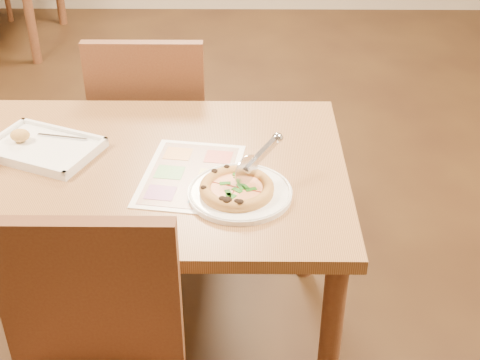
{
  "coord_description": "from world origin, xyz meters",
  "views": [
    {
      "loc": [
        0.36,
        -1.65,
        1.75
      ],
      "look_at": [
        0.34,
        -0.15,
        0.77
      ],
      "focal_mm": 50.0,
      "sensor_mm": 36.0,
      "label": 1
    }
  ],
  "objects_px": {
    "menu": "(191,175)",
    "appetizer_tray": "(41,148)",
    "pizza_cutter": "(257,160)",
    "plate": "(240,193)",
    "dining_table": "(126,190)",
    "chair_far": "(152,116)",
    "pizza": "(237,188)"
  },
  "relations": [
    {
      "from": "menu",
      "to": "appetizer_tray",
      "type": "bearing_deg",
      "value": 164.3
    },
    {
      "from": "plate",
      "to": "menu",
      "type": "bearing_deg",
      "value": 144.97
    },
    {
      "from": "dining_table",
      "to": "menu",
      "type": "relative_size",
      "value": 3.54
    },
    {
      "from": "chair_far",
      "to": "appetizer_tray",
      "type": "bearing_deg",
      "value": 63.83
    },
    {
      "from": "plate",
      "to": "menu",
      "type": "relative_size",
      "value": 0.77
    },
    {
      "from": "dining_table",
      "to": "chair_far",
      "type": "height_order",
      "value": "chair_far"
    },
    {
      "from": "pizza_cutter",
      "to": "menu",
      "type": "xyz_separation_m",
      "value": [
        -0.19,
        0.06,
        -0.09
      ]
    },
    {
      "from": "menu",
      "to": "dining_table",
      "type": "bearing_deg",
      "value": 166.27
    },
    {
      "from": "plate",
      "to": "menu",
      "type": "height_order",
      "value": "plate"
    },
    {
      "from": "chair_far",
      "to": "dining_table",
      "type": "bearing_deg",
      "value": 90.0
    },
    {
      "from": "pizza",
      "to": "appetizer_tray",
      "type": "distance_m",
      "value": 0.63
    },
    {
      "from": "pizza",
      "to": "appetizer_tray",
      "type": "height_order",
      "value": "appetizer_tray"
    },
    {
      "from": "dining_table",
      "to": "pizza",
      "type": "height_order",
      "value": "pizza"
    },
    {
      "from": "pizza_cutter",
      "to": "menu",
      "type": "relative_size",
      "value": 0.37
    },
    {
      "from": "menu",
      "to": "plate",
      "type": "bearing_deg",
      "value": -35.03
    },
    {
      "from": "chair_far",
      "to": "menu",
      "type": "bearing_deg",
      "value": 107.18
    },
    {
      "from": "appetizer_tray",
      "to": "menu",
      "type": "bearing_deg",
      "value": -15.7
    },
    {
      "from": "plate",
      "to": "appetizer_tray",
      "type": "xyz_separation_m",
      "value": [
        -0.6,
        0.23,
        0.0
      ]
    },
    {
      "from": "appetizer_tray",
      "to": "dining_table",
      "type": "bearing_deg",
      "value": -17.23
    },
    {
      "from": "pizza",
      "to": "dining_table",
      "type": "bearing_deg",
      "value": 155.35
    },
    {
      "from": "plate",
      "to": "pizza_cutter",
      "type": "bearing_deg",
      "value": 42.73
    },
    {
      "from": "appetizer_tray",
      "to": "plate",
      "type": "bearing_deg",
      "value": -20.82
    },
    {
      "from": "plate",
      "to": "menu",
      "type": "xyz_separation_m",
      "value": [
        -0.14,
        0.1,
        -0.01
      ]
    },
    {
      "from": "pizza_cutter",
      "to": "menu",
      "type": "distance_m",
      "value": 0.21
    },
    {
      "from": "pizza_cutter",
      "to": "dining_table",
      "type": "bearing_deg",
      "value": 116.9
    },
    {
      "from": "dining_table",
      "to": "appetizer_tray",
      "type": "height_order",
      "value": "appetizer_tray"
    },
    {
      "from": "chair_far",
      "to": "plate",
      "type": "distance_m",
      "value": 0.84
    },
    {
      "from": "chair_far",
      "to": "plate",
      "type": "xyz_separation_m",
      "value": [
        0.34,
        -0.75,
        0.16
      ]
    },
    {
      "from": "plate",
      "to": "pizza",
      "type": "xyz_separation_m",
      "value": [
        -0.01,
        -0.0,
        0.02
      ]
    },
    {
      "from": "chair_far",
      "to": "plate",
      "type": "height_order",
      "value": "chair_far"
    },
    {
      "from": "pizza",
      "to": "appetizer_tray",
      "type": "relative_size",
      "value": 0.53
    },
    {
      "from": "dining_table",
      "to": "pizza",
      "type": "xyz_separation_m",
      "value": [
        0.33,
        -0.15,
        0.11
      ]
    }
  ]
}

